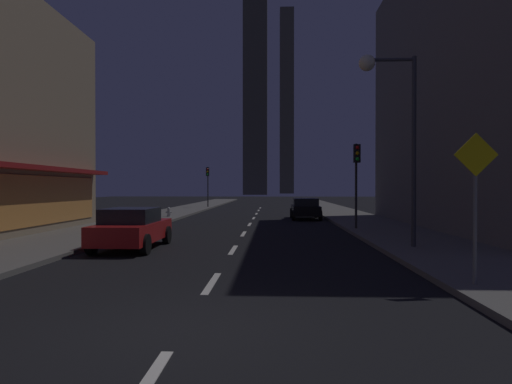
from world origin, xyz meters
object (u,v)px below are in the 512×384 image
at_px(car_parked_far, 305,208).
at_px(traffic_light_far_left, 208,178).
at_px(car_parked_near, 132,228).
at_px(street_lamp_right, 390,103).
at_px(fire_hydrant_far_left, 169,212).
at_px(traffic_light_near_right, 357,167).
at_px(pedestrian_crossing_sign, 475,195).

xyz_separation_m(car_parked_far, traffic_light_far_left, (-9.10, 15.31, 2.45)).
xyz_separation_m(car_parked_near, street_lamp_right, (8.98, -0.06, 4.33)).
bearing_deg(fire_hydrant_far_left, traffic_light_near_right, -36.22).
bearing_deg(traffic_light_far_left, car_parked_far, -59.28).
xyz_separation_m(traffic_light_near_right, traffic_light_far_left, (-11.00, 23.67, 0.00)).
distance_m(fire_hydrant_far_left, traffic_light_far_left, 15.57).
distance_m(traffic_light_far_left, pedestrian_crossing_sign, 37.66).
distance_m(traffic_light_far_left, street_lamp_right, 32.10).
bearing_deg(traffic_light_near_right, street_lamp_right, -91.06).
bearing_deg(pedestrian_crossing_sign, traffic_light_near_right, 90.47).
height_order(traffic_light_near_right, pedestrian_crossing_sign, traffic_light_near_right).
relative_size(car_parked_near, traffic_light_far_left, 1.01).
xyz_separation_m(traffic_light_far_left, street_lamp_right, (10.88, -30.15, 1.87)).
bearing_deg(street_lamp_right, traffic_light_near_right, 88.94).
height_order(car_parked_far, traffic_light_near_right, traffic_light_near_right).
height_order(car_parked_far, street_lamp_right, street_lamp_right).
bearing_deg(street_lamp_right, car_parked_far, 96.84).
relative_size(car_parked_far, traffic_light_far_left, 1.01).
relative_size(car_parked_near, pedestrian_crossing_sign, 1.34).
distance_m(car_parked_far, traffic_light_near_right, 8.91).
relative_size(car_parked_near, fire_hydrant_far_left, 6.48).
xyz_separation_m(car_parked_near, traffic_light_near_right, (9.10, 6.41, 2.45)).
relative_size(car_parked_far, traffic_light_near_right, 1.01).
bearing_deg(fire_hydrant_far_left, street_lamp_right, -52.74).
distance_m(fire_hydrant_far_left, traffic_light_near_right, 14.39).
distance_m(car_parked_near, traffic_light_near_right, 11.40).
xyz_separation_m(car_parked_far, fire_hydrant_far_left, (-9.50, -0.01, -0.29)).
relative_size(car_parked_near, car_parked_far, 1.00).
xyz_separation_m(car_parked_far, traffic_light_near_right, (1.90, -8.36, 2.45)).
distance_m(traffic_light_near_right, pedestrian_crossing_sign, 12.35).
height_order(fire_hydrant_far_left, traffic_light_far_left, traffic_light_far_left).
height_order(car_parked_near, car_parked_far, same).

